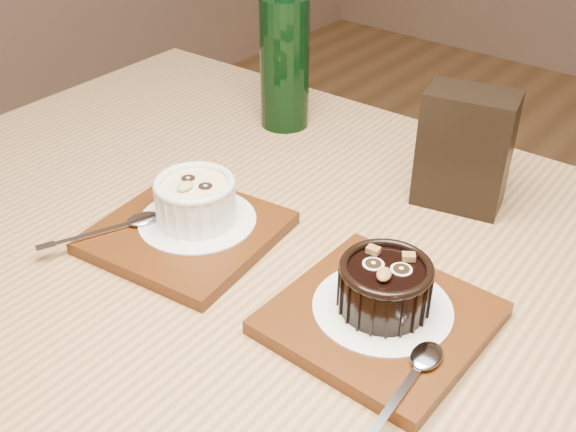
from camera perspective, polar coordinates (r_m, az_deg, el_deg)
name	(u,v)px	position (r m, az deg, el deg)	size (l,w,h in m)	color
table	(311,347)	(0.74, 1.98, -11.06)	(1.23, 0.84, 0.75)	olive
tray_left	(187,233)	(0.75, -8.54, -1.39)	(0.18, 0.18, 0.01)	#55290E
doily_left	(197,220)	(0.75, -7.68, -0.33)	(0.13, 0.13, 0.00)	white
ramekin_white	(195,198)	(0.73, -7.84, 1.49)	(0.09, 0.09, 0.05)	white
spoon_left	(112,227)	(0.75, -14.69, -0.94)	(0.03, 0.13, 0.01)	silver
tray_right	(380,318)	(0.64, 7.80, -8.57)	(0.18, 0.18, 0.01)	#55290E
doily_right	(382,307)	(0.63, 8.00, -7.66)	(0.13, 0.13, 0.00)	white
ramekin_dark	(385,284)	(0.62, 8.20, -5.74)	(0.09, 0.09, 0.05)	black
spoon_right	(408,382)	(0.57, 10.14, -13.63)	(0.03, 0.13, 0.01)	silver
condiment_stand	(465,150)	(0.79, 14.72, 5.45)	(0.10, 0.06, 0.14)	black
green_bottle	(285,58)	(0.95, -0.29, 13.26)	(0.07, 0.07, 0.26)	black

